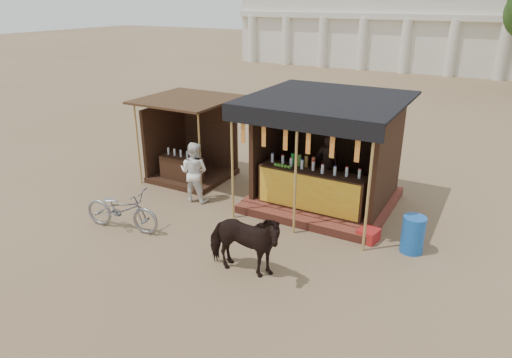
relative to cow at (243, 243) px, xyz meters
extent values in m
plane|color=#846B4C|center=(-0.84, 0.41, -0.67)|extent=(120.00, 120.00, 0.00)
cube|color=brown|center=(0.16, 3.91, -0.56)|extent=(3.40, 2.80, 0.22)
cube|color=brown|center=(0.16, 2.36, -0.57)|extent=(3.40, 0.35, 0.20)
cube|color=#3A2215|center=(0.16, 2.96, 0.03)|extent=(2.60, 0.55, 0.95)
cube|color=gold|center=(0.16, 2.67, 0.03)|extent=(2.50, 0.02, 0.88)
cube|color=#3A2215|center=(0.16, 5.16, 0.80)|extent=(3.00, 0.12, 2.50)
cube|color=#3A2215|center=(-1.34, 3.91, 0.80)|extent=(0.12, 2.50, 2.50)
cube|color=#3A2215|center=(1.66, 3.91, 0.80)|extent=(0.12, 2.50, 2.50)
cube|color=black|center=(0.16, 3.71, 2.08)|extent=(3.60, 3.60, 0.06)
cube|color=black|center=(0.16, 1.93, 1.90)|extent=(3.60, 0.06, 0.36)
cylinder|color=tan|center=(-1.44, 1.96, 0.71)|extent=(0.06, 0.06, 2.75)
cylinder|color=tan|center=(0.16, 1.96, 0.71)|extent=(0.06, 0.06, 2.75)
cylinder|color=tan|center=(1.76, 1.96, 0.71)|extent=(0.06, 0.06, 2.75)
cube|color=red|center=(-1.14, 1.96, 1.53)|extent=(0.10, 0.02, 0.55)
cube|color=red|center=(-0.62, 1.96, 1.53)|extent=(0.10, 0.02, 0.55)
cube|color=red|center=(-0.10, 1.96, 1.53)|extent=(0.10, 0.02, 0.55)
cube|color=red|center=(0.42, 1.96, 1.53)|extent=(0.10, 0.02, 0.55)
cube|color=red|center=(0.94, 1.96, 1.53)|extent=(0.10, 0.02, 0.55)
cube|color=red|center=(1.46, 1.96, 1.53)|extent=(0.10, 0.02, 0.55)
imported|color=black|center=(0.14, 4.01, 0.33)|extent=(0.67, 0.57, 1.55)
cube|color=#3A2215|center=(-3.84, 3.61, -0.59)|extent=(2.00, 2.00, 0.15)
cube|color=#3A2215|center=(-3.84, 4.56, 0.38)|extent=(1.90, 0.10, 2.10)
cube|color=#3A2215|center=(-4.79, 3.61, 0.38)|extent=(0.10, 1.90, 2.10)
cube|color=#472D19|center=(-3.84, 3.51, 1.68)|extent=(2.40, 2.40, 0.06)
cylinder|color=tan|center=(-4.89, 2.56, 0.51)|extent=(0.05, 0.05, 2.35)
cylinder|color=tan|center=(-2.79, 2.56, 0.51)|extent=(0.05, 0.05, 2.35)
cube|color=#3A2215|center=(-3.84, 3.11, -0.27)|extent=(1.20, 0.50, 0.80)
imported|color=black|center=(0.00, 0.00, 0.00)|extent=(1.65, 0.90, 1.33)
imported|color=gray|center=(-3.34, 0.24, -0.17)|extent=(1.95, 0.93, 0.99)
imported|color=white|center=(-2.84, 2.34, 0.12)|extent=(0.84, 0.69, 1.58)
cylinder|color=#1653A9|center=(2.66, 2.41, -0.27)|extent=(0.57, 0.57, 0.80)
cube|color=#A71D1B|center=(1.74, 2.41, -0.53)|extent=(0.47, 0.50, 0.28)
cube|color=#1A7821|center=(1.00, 3.01, -0.47)|extent=(0.68, 0.51, 0.40)
cube|color=white|center=(1.00, 3.01, -0.24)|extent=(0.70, 0.53, 0.06)
cube|color=silver|center=(-2.84, 30.41, 3.33)|extent=(26.00, 7.00, 8.00)
cube|color=silver|center=(-2.84, 26.81, 3.03)|extent=(26.00, 0.50, 0.40)
cylinder|color=silver|center=(-14.84, 26.81, 1.13)|extent=(0.70, 0.70, 3.60)
cylinder|color=silver|center=(-11.84, 26.81, 1.13)|extent=(0.70, 0.70, 3.60)
cylinder|color=silver|center=(-8.84, 26.81, 1.13)|extent=(0.70, 0.70, 3.60)
cylinder|color=silver|center=(-5.84, 26.81, 1.13)|extent=(0.70, 0.70, 3.60)
cylinder|color=silver|center=(-2.84, 26.81, 1.13)|extent=(0.70, 0.70, 3.60)
cylinder|color=silver|center=(0.16, 26.81, 1.13)|extent=(0.70, 0.70, 3.60)
cylinder|color=silver|center=(3.16, 26.81, 1.13)|extent=(0.70, 0.70, 3.60)
camera|label=1|loc=(3.83, -6.45, 4.31)|focal=32.00mm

